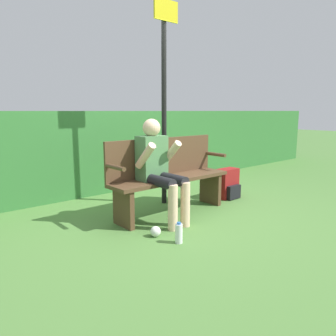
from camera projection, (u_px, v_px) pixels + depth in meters
The scene contains 8 objects.
ground_plane at pixel (172, 214), 4.27m from camera, with size 40.00×40.00×0.00m, color #4C7A38.
hedge_back at pixel (103, 151), 5.45m from camera, with size 12.00×0.53×1.32m.
park_bench at pixel (168, 175), 4.23m from camera, with size 1.72×0.40×0.98m.
person_seated at pixel (159, 165), 3.90m from camera, with size 0.48×0.66×1.23m.
backpack at pixel (228, 184), 5.01m from camera, with size 0.34×0.26×0.45m.
water_bottle at pixel (179, 233), 3.30m from camera, with size 0.08×0.08×0.22m.
signpost at pixel (164, 91), 4.49m from camera, with size 0.40×0.09×2.81m.
litter_crumple at pixel (155, 231), 3.48m from camera, with size 0.11×0.11×0.11m.
Camera 1 is at (-2.72, -3.07, 1.32)m, focal length 35.00 mm.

